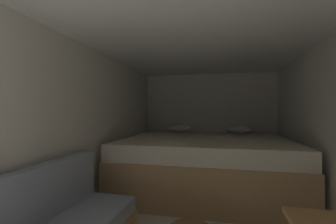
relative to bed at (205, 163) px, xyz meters
name	(u,v)px	position (x,y,z in m)	size (l,w,h in m)	color
wall_back	(209,122)	(0.00, 1.11, 0.59)	(2.72, 0.05, 2.00)	silver
wall_left	(78,131)	(-1.33, -1.35, 0.59)	(0.05, 4.88, 2.00)	silver
ceiling_slab	(197,31)	(0.00, -1.35, 1.61)	(2.72, 4.88, 0.05)	white
bed	(205,163)	(0.00, 0.00, 0.00)	(2.50, 2.10, 0.98)	tan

